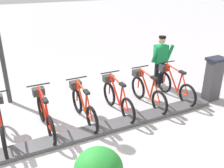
{
  "coord_description": "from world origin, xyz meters",
  "views": [
    {
      "loc": [
        -4.54,
        1.02,
        3.37
      ],
      "look_at": [
        0.5,
        -1.47,
        0.9
      ],
      "focal_mm": 40.06,
      "sensor_mm": 36.0,
      "label": 1
    }
  ],
  "objects_px": {
    "payment_kiosk": "(213,78)",
    "bike_docked_0": "(174,85)",
    "bike_docked_5": "(1,124)",
    "bike_docked_4": "(45,114)",
    "bike_docked_3": "(83,105)",
    "bike_docked_2": "(117,97)",
    "worker_near_rack": "(160,60)",
    "bike_docked_1": "(147,91)"
  },
  "relations": [
    {
      "from": "bike_docked_3",
      "to": "worker_near_rack",
      "type": "distance_m",
      "value": 3.11
    },
    {
      "from": "bike_docked_0",
      "to": "bike_docked_3",
      "type": "relative_size",
      "value": 1.0
    },
    {
      "from": "bike_docked_2",
      "to": "bike_docked_3",
      "type": "bearing_deg",
      "value": 90.0
    },
    {
      "from": "bike_docked_0",
      "to": "bike_docked_2",
      "type": "bearing_deg",
      "value": 90.0
    },
    {
      "from": "bike_docked_4",
      "to": "worker_near_rack",
      "type": "xyz_separation_m",
      "value": [
        0.89,
        -3.88,
        0.48
      ]
    },
    {
      "from": "bike_docked_1",
      "to": "bike_docked_5",
      "type": "bearing_deg",
      "value": 90.0
    },
    {
      "from": "bike_docked_2",
      "to": "bike_docked_3",
      "type": "xyz_separation_m",
      "value": [
        0.0,
        0.94,
        0.0
      ]
    },
    {
      "from": "bike_docked_0",
      "to": "bike_docked_5",
      "type": "bearing_deg",
      "value": 90.0
    },
    {
      "from": "bike_docked_4",
      "to": "worker_near_rack",
      "type": "relative_size",
      "value": 1.04
    },
    {
      "from": "bike_docked_0",
      "to": "worker_near_rack",
      "type": "relative_size",
      "value": 1.04
    },
    {
      "from": "bike_docked_4",
      "to": "bike_docked_5",
      "type": "xyz_separation_m",
      "value": [
        0.0,
        0.94,
        0.0
      ]
    },
    {
      "from": "bike_docked_0",
      "to": "bike_docked_3",
      "type": "bearing_deg",
      "value": 90.0
    },
    {
      "from": "worker_near_rack",
      "to": "bike_docked_0",
      "type": "bearing_deg",
      "value": 171.25
    },
    {
      "from": "bike_docked_3",
      "to": "bike_docked_0",
      "type": "bearing_deg",
      "value": -90.0
    },
    {
      "from": "bike_docked_5",
      "to": "bike_docked_0",
      "type": "bearing_deg",
      "value": -90.0
    },
    {
      "from": "bike_docked_4",
      "to": "bike_docked_3",
      "type": "bearing_deg",
      "value": -90.0
    },
    {
      "from": "bike_docked_5",
      "to": "payment_kiosk",
      "type": "bearing_deg",
      "value": -95.83
    },
    {
      "from": "payment_kiosk",
      "to": "bike_docked_5",
      "type": "height_order",
      "value": "payment_kiosk"
    },
    {
      "from": "payment_kiosk",
      "to": "bike_docked_0",
      "type": "bearing_deg",
      "value": 57.96
    },
    {
      "from": "bike_docked_2",
      "to": "bike_docked_5",
      "type": "bearing_deg",
      "value": 90.0
    },
    {
      "from": "bike_docked_0",
      "to": "bike_docked_1",
      "type": "bearing_deg",
      "value": 90.0
    },
    {
      "from": "bike_docked_0",
      "to": "bike_docked_2",
      "type": "height_order",
      "value": "same"
    },
    {
      "from": "bike_docked_0",
      "to": "bike_docked_5",
      "type": "relative_size",
      "value": 1.0
    },
    {
      "from": "bike_docked_3",
      "to": "worker_near_rack",
      "type": "relative_size",
      "value": 1.04
    },
    {
      "from": "bike_docked_4",
      "to": "bike_docked_5",
      "type": "relative_size",
      "value": 1.0
    },
    {
      "from": "payment_kiosk",
      "to": "bike_docked_2",
      "type": "distance_m",
      "value": 2.85
    },
    {
      "from": "payment_kiosk",
      "to": "bike_docked_5",
      "type": "relative_size",
      "value": 0.74
    },
    {
      "from": "bike_docked_2",
      "to": "bike_docked_4",
      "type": "xyz_separation_m",
      "value": [
        0.0,
        1.87,
        0.0
      ]
    },
    {
      "from": "bike_docked_0",
      "to": "bike_docked_3",
      "type": "distance_m",
      "value": 2.81
    },
    {
      "from": "bike_docked_3",
      "to": "bike_docked_5",
      "type": "xyz_separation_m",
      "value": [
        0.0,
        1.87,
        0.0
      ]
    },
    {
      "from": "bike_docked_0",
      "to": "bike_docked_4",
      "type": "relative_size",
      "value": 1.0
    },
    {
      "from": "bike_docked_0",
      "to": "bike_docked_2",
      "type": "distance_m",
      "value": 1.87
    },
    {
      "from": "bike_docked_3",
      "to": "bike_docked_5",
      "type": "height_order",
      "value": "same"
    },
    {
      "from": "bike_docked_3",
      "to": "bike_docked_4",
      "type": "relative_size",
      "value": 1.0
    },
    {
      "from": "bike_docked_0",
      "to": "payment_kiosk",
      "type": "bearing_deg",
      "value": -122.04
    },
    {
      "from": "bike_docked_5",
      "to": "bike_docked_4",
      "type": "bearing_deg",
      "value": -90.0
    },
    {
      "from": "bike_docked_4",
      "to": "bike_docked_5",
      "type": "bearing_deg",
      "value": 90.0
    },
    {
      "from": "bike_docked_3",
      "to": "bike_docked_4",
      "type": "distance_m",
      "value": 0.94
    },
    {
      "from": "bike_docked_1",
      "to": "worker_near_rack",
      "type": "height_order",
      "value": "worker_near_rack"
    },
    {
      "from": "payment_kiosk",
      "to": "bike_docked_4",
      "type": "distance_m",
      "value": 4.7
    },
    {
      "from": "bike_docked_2",
      "to": "bike_docked_4",
      "type": "distance_m",
      "value": 1.87
    },
    {
      "from": "bike_docked_5",
      "to": "bike_docked_3",
      "type": "bearing_deg",
      "value": -90.0
    }
  ]
}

